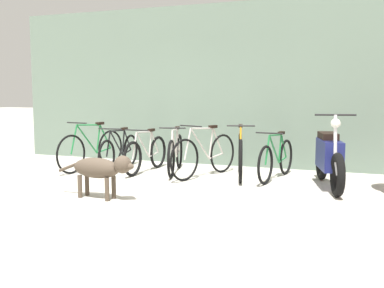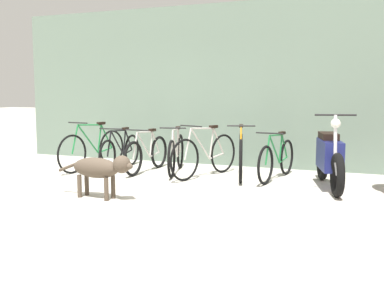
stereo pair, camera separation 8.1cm
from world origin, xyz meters
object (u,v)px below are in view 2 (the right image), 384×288
Objects in this scene: bicycle_6 at (277,159)px; motorcycle at (329,158)px; bicycle_2 at (147,154)px; bicycle_3 at (176,154)px; bicycle_0 at (93,149)px; bicycle_4 at (205,155)px; stray_dog at (100,168)px; bicycle_1 at (120,152)px; bicycle_5 at (241,155)px.

motorcycle is (0.87, -0.39, 0.12)m from bicycle_6.
bicycle_2 is 0.97× the size of bicycle_3.
bicycle_0 is 1.07× the size of bicycle_4.
bicycle_6 reaches higher than bicycle_2.
bicycle_6 reaches higher than stray_dog.
bicycle_4 reaches higher than stray_dog.
bicycle_6 is at bearing 87.60° from bicycle_1.
bicycle_3 is at bearing -79.52° from bicycle_6.
bicycle_4 is (0.61, -0.17, 0.03)m from bicycle_3.
bicycle_2 is at bearing -73.25° from bicycle_4.
bicycle_6 is (1.21, 0.19, -0.04)m from bicycle_4.
bicycle_1 is 1.31× the size of stray_dog.
bicycle_5 is (1.75, 0.12, 0.05)m from bicycle_2.
bicycle_3 reaches higher than bicycle_2.
bicycle_1 is 0.96× the size of bicycle_5.
bicycle_1 is at bearing -103.40° from bicycle_5.
bicycle_0 is 1.41× the size of stray_dog.
motorcycle reaches higher than bicycle_1.
bicycle_2 is 2.15m from stray_dog.
motorcycle is (4.32, -0.14, 0.07)m from bicycle_0.
bicycle_2 is at bearing 105.57° from bicycle_0.
bicycle_0 reaches higher than bicycle_4.
bicycle_4 is at bearing 88.80° from bicycle_2.
bicycle_2 is 0.86× the size of motorcycle.
bicycle_5 is at bearing 62.93° from stray_dog.
bicycle_5 is 1.37× the size of stray_dog.
bicycle_3 is (1.62, 0.22, -0.03)m from bicycle_0.
bicycle_0 is at bearing 130.58° from stray_dog.
bicycle_1 is 0.99× the size of bicycle_4.
motorcycle reaches higher than stray_dog.
bicycle_0 is 1.09m from bicycle_2.
bicycle_0 is at bearing -81.78° from bicycle_2.
bicycle_1 is at bearing -74.27° from bicycle_4.
bicycle_1 is 1.76m from bicycle_4.
bicycle_2 is 0.93× the size of bicycle_5.
motorcycle is 3.42m from stray_dog.
stray_dog is at bearing -71.31° from motorcycle.
bicycle_1 is 2.38m from stray_dog.
bicycle_2 is at bearing -100.83° from bicycle_5.
bicycle_0 is at bearing -105.95° from motorcycle.
motorcycle is (3.24, -0.26, 0.13)m from bicycle_2.
bicycle_2 is at bearing -108.66° from motorcycle.
bicycle_5 reaches higher than stray_dog.
bicycle_0 is at bearing -76.27° from bicycle_6.
bicycle_4 is 0.96× the size of bicycle_5.
bicycle_3 is at bearing -111.70° from motorcycle.
bicycle_0 is 1.08× the size of bicycle_1.
bicycle_0 reaches higher than bicycle_6.
motorcycle reaches higher than bicycle_6.
stray_dog is (-0.80, -2.05, 0.04)m from bicycle_4.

